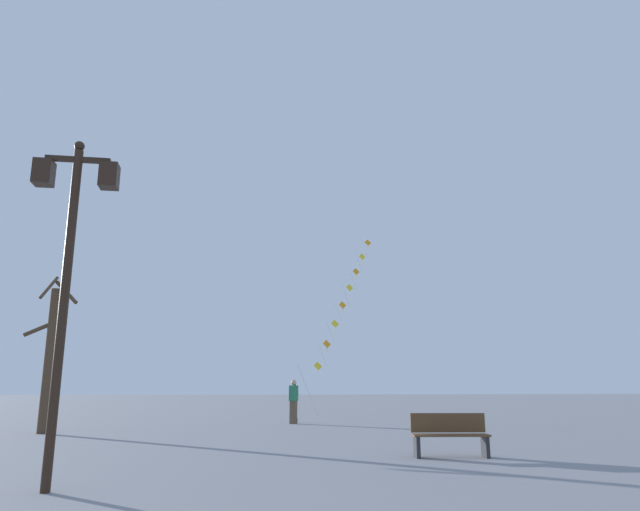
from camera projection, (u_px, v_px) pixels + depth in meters
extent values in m
plane|color=gray|center=(219.00, 426.00, 21.72)|extent=(160.00, 160.00, 0.00)
cylinder|color=black|center=(63.00, 311.00, 8.58)|extent=(0.14, 0.14, 5.12)
sphere|color=black|center=(80.00, 146.00, 9.17)|extent=(0.16, 0.16, 0.16)
cube|color=black|center=(78.00, 160.00, 9.12)|extent=(0.99, 0.08, 0.08)
cube|color=black|center=(44.00, 173.00, 8.99)|extent=(0.28, 0.28, 0.40)
cube|color=beige|center=(44.00, 173.00, 8.99)|extent=(0.19, 0.19, 0.30)
cube|color=black|center=(109.00, 176.00, 9.13)|extent=(0.28, 0.28, 0.40)
cube|color=beige|center=(109.00, 176.00, 9.13)|extent=(0.19, 0.19, 0.30)
cylinder|color=brown|center=(297.00, 420.00, 23.55)|extent=(0.06, 0.06, 0.18)
cylinder|color=silver|center=(308.00, 391.00, 24.72)|extent=(1.16, 1.75, 2.18)
cylinder|color=silver|center=(322.00, 355.00, 26.44)|extent=(0.57, 0.86, 1.06)
cylinder|color=silver|center=(331.00, 334.00, 27.56)|extent=(0.57, 0.86, 1.06)
cylinder|color=silver|center=(339.00, 314.00, 28.68)|extent=(0.57, 0.86, 1.06)
cylinder|color=silver|center=(346.00, 296.00, 29.80)|extent=(0.57, 0.86, 1.06)
cylinder|color=silver|center=(353.00, 279.00, 30.92)|extent=(0.57, 0.86, 1.06)
cylinder|color=silver|center=(359.00, 264.00, 32.04)|extent=(0.57, 0.86, 1.06)
cylinder|color=silver|center=(365.00, 249.00, 33.16)|extent=(0.57, 0.86, 1.06)
cube|color=yellow|center=(318.00, 366.00, 25.88)|extent=(0.36, 0.18, 0.39)
cylinder|color=yellow|center=(318.00, 373.00, 25.81)|extent=(0.03, 0.03, 0.30)
cube|color=orange|center=(327.00, 344.00, 27.00)|extent=(0.36, 0.19, 0.39)
cylinder|color=orange|center=(327.00, 350.00, 26.94)|extent=(0.03, 0.04, 0.22)
cube|color=yellow|center=(335.00, 324.00, 28.12)|extent=(0.37, 0.16, 0.39)
cylinder|color=yellow|center=(335.00, 330.00, 28.05)|extent=(0.04, 0.06, 0.31)
cube|color=orange|center=(343.00, 305.00, 29.24)|extent=(0.35, 0.21, 0.39)
cylinder|color=orange|center=(343.00, 311.00, 29.17)|extent=(0.03, 0.03, 0.30)
cube|color=yellow|center=(350.00, 288.00, 30.36)|extent=(0.36, 0.18, 0.39)
cylinder|color=yellow|center=(350.00, 293.00, 30.30)|extent=(0.04, 0.05, 0.23)
cube|color=orange|center=(356.00, 272.00, 31.48)|extent=(0.36, 0.18, 0.39)
cylinder|color=orange|center=(356.00, 277.00, 31.42)|extent=(0.03, 0.03, 0.27)
cube|color=yellow|center=(362.00, 257.00, 32.60)|extent=(0.33, 0.23, 0.39)
cylinder|color=yellow|center=(362.00, 262.00, 32.54)|extent=(0.04, 0.05, 0.27)
cube|color=orange|center=(368.00, 243.00, 33.72)|extent=(0.37, 0.15, 0.39)
cylinder|color=orange|center=(368.00, 248.00, 33.66)|extent=(0.03, 0.04, 0.28)
cube|color=brown|center=(293.00, 412.00, 22.81)|extent=(0.33, 0.36, 0.90)
cube|color=#26724C|center=(294.00, 393.00, 22.98)|extent=(0.40, 0.45, 0.60)
sphere|color=tan|center=(294.00, 382.00, 23.07)|extent=(0.22, 0.22, 0.22)
cylinder|color=#26724C|center=(296.00, 389.00, 23.21)|extent=(0.28, 0.38, 0.50)
cylinder|color=#4C3826|center=(49.00, 359.00, 18.46)|extent=(0.29, 0.29, 4.59)
cylinder|color=#4C3826|center=(38.00, 329.00, 18.66)|extent=(0.93, 0.22, 0.51)
cylinder|color=#4C3826|center=(67.00, 292.00, 18.88)|extent=(0.85, 0.40, 0.81)
cylinder|color=#4C3826|center=(49.00, 287.00, 18.43)|extent=(0.22, 1.17, 0.92)
cube|color=brown|center=(451.00, 435.00, 12.05)|extent=(1.64, 0.63, 0.04)
cube|color=brown|center=(448.00, 423.00, 12.31)|extent=(1.59, 0.25, 0.40)
cube|color=#262628|center=(417.00, 447.00, 11.98)|extent=(0.13, 0.39, 0.45)
cube|color=#262628|center=(485.00, 446.00, 12.01)|extent=(0.13, 0.39, 0.45)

